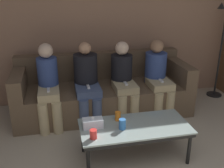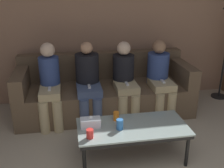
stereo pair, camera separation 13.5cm
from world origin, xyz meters
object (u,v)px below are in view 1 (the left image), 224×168
at_px(seated_person_mid_left, 87,80).
at_px(seated_person_right_end, 158,75).
at_px(seated_person_left_end, 48,84).
at_px(standing_lamp, 224,33).
at_px(tissue_box, 93,123).
at_px(cup_near_right, 118,116).
at_px(seated_person_mid_right, 123,78).
at_px(cup_near_left, 122,124).
at_px(cup_far_center, 93,134).
at_px(couch, 103,92).
at_px(coffee_table, 135,129).

distance_m(seated_person_mid_left, seated_person_right_end, 1.07).
bearing_deg(seated_person_left_end, standing_lamp, 7.77).
height_order(tissue_box, seated_person_mid_left, seated_person_mid_left).
relative_size(seated_person_left_end, seated_person_mid_left, 1.01).
height_order(seated_person_left_end, seated_person_mid_left, seated_person_left_end).
relative_size(cup_near_right, seated_person_mid_left, 0.09).
bearing_deg(seated_person_mid_right, standing_lamp, 11.85).
xyz_separation_m(cup_near_left, cup_far_center, (-0.33, -0.12, -0.01)).
relative_size(couch, cup_near_right, 24.89).
bearing_deg(seated_person_mid_left, coffee_table, -69.66).
bearing_deg(coffee_table, couch, 95.64).
height_order(cup_near_left, cup_near_right, cup_near_left).
xyz_separation_m(seated_person_mid_left, seated_person_right_end, (1.07, -0.00, -0.01)).
xyz_separation_m(seated_person_left_end, seated_person_right_end, (1.61, 0.02, 0.00)).
xyz_separation_m(standing_lamp, seated_person_right_end, (-1.29, -0.38, -0.51)).
distance_m(coffee_table, cup_near_right, 0.24).
relative_size(tissue_box, seated_person_mid_right, 0.20).
distance_m(standing_lamp, seated_person_mid_right, 1.94).
height_order(couch, seated_person_right_end, seated_person_right_end).
distance_m(coffee_table, seated_person_right_end, 1.28).
bearing_deg(coffee_table, tissue_box, 172.02).
xyz_separation_m(cup_near_left, tissue_box, (-0.31, 0.10, -0.01)).
distance_m(cup_near_right, standing_lamp, 2.56).
xyz_separation_m(couch, seated_person_right_end, (0.81, -0.21, 0.29)).
height_order(cup_near_left, seated_person_right_end, seated_person_right_end).
xyz_separation_m(cup_far_center, tissue_box, (0.03, 0.22, 0.00)).
bearing_deg(seated_person_left_end, seated_person_mid_right, 0.68).
height_order(cup_near_left, cup_far_center, cup_near_left).
xyz_separation_m(cup_near_right, standing_lamp, (2.12, 1.28, 0.65)).
distance_m(tissue_box, standing_lamp, 2.87).
distance_m(seated_person_mid_right, seated_person_right_end, 0.54).
relative_size(couch, coffee_table, 2.14).
height_order(couch, cup_near_right, couch).
bearing_deg(seated_person_left_end, coffee_table, -48.28).
xyz_separation_m(couch, tissue_box, (-0.33, -1.21, 0.15)).
relative_size(couch, standing_lamp, 1.43).
height_order(cup_near_right, seated_person_right_end, seated_person_right_end).
height_order(cup_near_left, tissue_box, tissue_box).
bearing_deg(cup_near_right, seated_person_mid_right, 71.65).
bearing_deg(standing_lamp, cup_near_right, -148.89).
distance_m(coffee_table, seated_person_left_end, 1.42).
distance_m(standing_lamp, seated_person_left_end, 2.97).
distance_m(couch, standing_lamp, 2.25).
xyz_separation_m(couch, cup_near_right, (-0.03, -1.11, 0.15)).
bearing_deg(cup_far_center, couch, 75.83).
height_order(cup_far_center, seated_person_mid_right, seated_person_mid_right).
xyz_separation_m(couch, standing_lamp, (2.10, 0.17, 0.80)).
relative_size(cup_near_left, seated_person_mid_right, 0.10).
height_order(coffee_table, seated_person_mid_left, seated_person_mid_left).
distance_m(cup_far_center, seated_person_mid_left, 1.23).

